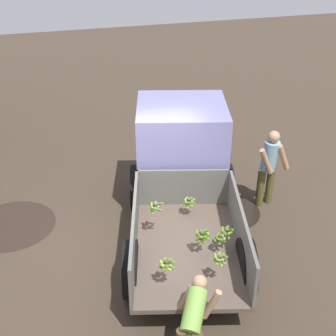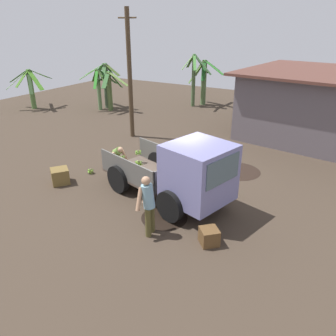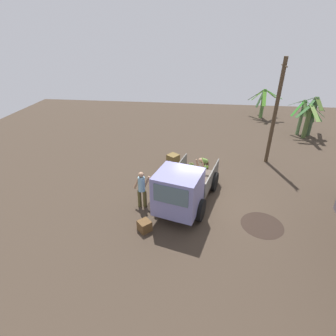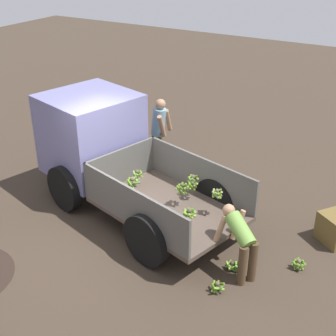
# 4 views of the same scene
# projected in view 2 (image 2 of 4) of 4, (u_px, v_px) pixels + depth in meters

# --- Properties ---
(ground) EXTENTS (36.00, 36.00, 0.00)m
(ground) POSITION_uv_depth(u_px,v_px,m) (175.00, 187.00, 11.49)
(ground) COLOR #3D3126
(mud_patch_0) EXTENTS (1.72, 1.72, 0.01)m
(mud_patch_0) POSITION_uv_depth(u_px,v_px,m) (238.00, 171.00, 12.69)
(mud_patch_0) COLOR #2D211A
(mud_patch_0) RESTS_ON ground
(mud_patch_1) EXTENTS (1.38, 1.38, 0.01)m
(mud_patch_1) POSITION_uv_depth(u_px,v_px,m) (164.00, 218.00, 9.69)
(mud_patch_1) COLOR black
(mud_patch_1) RESTS_ON ground
(cargo_truck) EXTENTS (4.81, 2.89, 2.17)m
(cargo_truck) POSITION_uv_depth(u_px,v_px,m) (188.00, 174.00, 9.77)
(cargo_truck) COLOR brown
(cargo_truck) RESTS_ON ground
(utility_pole) EXTENTS (0.97, 0.21, 5.91)m
(utility_pole) POSITION_uv_depth(u_px,v_px,m) (130.00, 75.00, 15.33)
(utility_pole) COLOR #483726
(utility_pole) RESTS_ON ground
(banana_palm_0) EXTENTS (2.95, 2.72, 2.52)m
(banana_palm_0) POSITION_uv_depth(u_px,v_px,m) (31.00, 87.00, 21.26)
(banana_palm_0) COLOR #547B3C
(banana_palm_0) RESTS_ON ground
(banana_palm_1) EXTENTS (2.59, 1.80, 2.86)m
(banana_palm_1) POSITION_uv_depth(u_px,v_px,m) (106.00, 85.00, 21.46)
(banana_palm_1) COLOR #465B3F
(banana_palm_1) RESTS_ON ground
(banana_palm_2) EXTENTS (1.95, 2.37, 3.39)m
(banana_palm_2) POSITION_uv_depth(u_px,v_px,m) (194.00, 79.00, 21.64)
(banana_palm_2) COLOR #4C663D
(banana_palm_2) RESTS_ON ground
(banana_palm_3) EXTENTS (1.62, 2.44, 2.62)m
(banana_palm_3) POSITION_uv_depth(u_px,v_px,m) (99.00, 88.00, 20.92)
(banana_palm_3) COLOR #5F8350
(banana_palm_3) RESTS_ON ground
(banana_palm_4) EXTENTS (2.28, 1.89, 2.45)m
(banana_palm_4) POSITION_uv_depth(u_px,v_px,m) (110.00, 90.00, 20.83)
(banana_palm_4) COLOR #4C6232
(banana_palm_4) RESTS_ON ground
(banana_palm_5) EXTENTS (2.60, 2.49, 2.98)m
(banana_palm_5) POSITION_uv_depth(u_px,v_px,m) (204.00, 82.00, 22.21)
(banana_palm_5) COLOR #577645
(banana_palm_5) RESTS_ON ground
(person_foreground_visitor) EXTENTS (0.48, 0.78, 1.72)m
(person_foreground_visitor) POSITION_uv_depth(u_px,v_px,m) (148.00, 203.00, 8.60)
(person_foreground_visitor) COLOR #4F4824
(person_foreground_visitor) RESTS_ON ground
(person_worker_loading) EXTENTS (0.84, 0.78, 1.15)m
(person_worker_loading) POSITION_uv_depth(u_px,v_px,m) (118.00, 155.00, 12.32)
(person_worker_loading) COLOR #4D3925
(person_worker_loading) RESTS_ON ground
(banana_bunch_on_ground_0) EXTENTS (0.22, 0.22, 0.16)m
(banana_bunch_on_ground_0) POSITION_uv_depth(u_px,v_px,m) (121.00, 171.00, 12.48)
(banana_bunch_on_ground_0) COLOR #423B2B
(banana_bunch_on_ground_0) RESTS_ON ground
(banana_bunch_on_ground_1) EXTENTS (0.26, 0.24, 0.20)m
(banana_bunch_on_ground_1) POSITION_uv_depth(u_px,v_px,m) (91.00, 171.00, 12.46)
(banana_bunch_on_ground_1) COLOR brown
(banana_bunch_on_ground_1) RESTS_ON ground
(banana_bunch_on_ground_2) EXTENTS (0.24, 0.25, 0.20)m
(banana_bunch_on_ground_2) POSITION_uv_depth(u_px,v_px,m) (130.00, 165.00, 12.96)
(banana_bunch_on_ground_2) COLOR brown
(banana_bunch_on_ground_2) RESTS_ON ground
(banana_bunch_on_ground_3) EXTENTS (0.22, 0.23, 0.18)m
(banana_bunch_on_ground_3) POSITION_uv_depth(u_px,v_px,m) (117.00, 171.00, 12.50)
(banana_bunch_on_ground_3) COLOR #433D2B
(banana_bunch_on_ground_3) RESTS_ON ground
(wooden_crate_0) EXTENTS (0.82, 0.82, 0.55)m
(wooden_crate_0) POSITION_uv_depth(u_px,v_px,m) (60.00, 176.00, 11.65)
(wooden_crate_0) COLOR brown
(wooden_crate_0) RESTS_ON ground
(wooden_crate_1) EXTENTS (0.65, 0.65, 0.44)m
(wooden_crate_1) POSITION_uv_depth(u_px,v_px,m) (209.00, 236.00, 8.48)
(wooden_crate_1) COLOR brown
(wooden_crate_1) RESTS_ON ground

